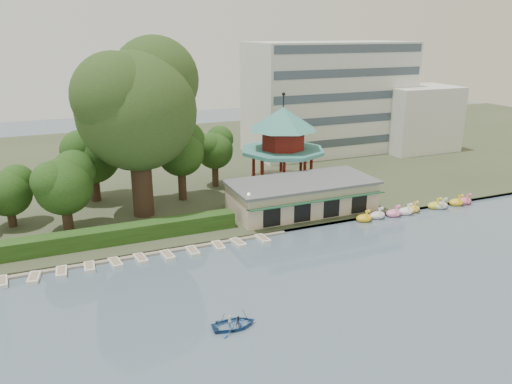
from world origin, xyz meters
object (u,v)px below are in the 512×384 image
big_tree (137,102)px  rowboat_with_passengers (234,322)px  dock (135,255)px  pavilion (283,139)px  boathouse (302,195)px

big_tree → rowboat_with_passengers: (1.81, -27.34, -13.89)m
dock → rowboat_with_passengers: bearing=-72.9°
pavilion → big_tree: bearing=-169.7°
boathouse → pavilion: (2.00, 10.03, 5.11)m
boathouse → pavilion: 11.43m
dock → pavilion: 29.14m
boathouse → big_tree: 23.19m
dock → pavilion: (24.00, 14.80, 7.36)m
dock → big_tree: big_tree is taller
rowboat_with_passengers → dock: bearing=107.1°
dock → pavilion: bearing=31.7°
big_tree → pavilion: bearing=10.3°
pavilion → boathouse: bearing=-101.3°
pavilion → rowboat_with_passengers: size_ratio=2.63×
big_tree → rowboat_with_passengers: bearing=-86.2°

